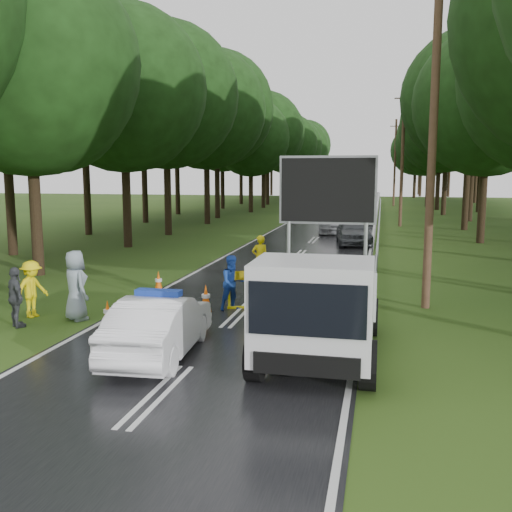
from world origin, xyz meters
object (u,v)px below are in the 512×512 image
(queue_car_first, at_px, (354,231))
(queue_car_second, at_px, (334,222))
(officer, at_px, (260,258))
(barrier, at_px, (274,280))
(police_sedan, at_px, (159,326))
(queue_car_third, at_px, (355,212))
(queue_car_fourth, at_px, (353,206))
(civilian, at_px, (233,283))
(work_truck, at_px, (320,306))

(queue_car_first, bearing_deg, queue_car_second, 98.04)
(officer, xyz_separation_m, queue_car_second, (1.26, 17.56, -0.12))
(barrier, xyz_separation_m, queue_car_first, (1.58, 15.56, -0.08))
(police_sedan, xyz_separation_m, queue_car_third, (2.61, 34.72, 0.12))
(queue_car_first, relative_size, queue_car_fourth, 0.93)
(police_sedan, bearing_deg, queue_car_first, -102.94)
(civilian, bearing_deg, queue_car_fourth, 47.08)
(police_sedan, relative_size, civilian, 2.57)
(work_truck, distance_m, officer, 8.93)
(barrier, bearing_deg, work_truck, -87.25)
(work_truck, bearing_deg, queue_car_first, 90.49)
(work_truck, distance_m, queue_car_third, 34.20)
(barrier, distance_m, queue_car_fourth, 38.10)
(officer, bearing_deg, barrier, 78.70)
(work_truck, height_order, barrier, work_truck)
(civilian, relative_size, queue_car_second, 0.32)
(police_sedan, bearing_deg, barrier, -112.16)
(officer, distance_m, queue_car_first, 11.90)
(civilian, bearing_deg, work_truck, -93.55)
(queue_car_first, distance_m, queue_car_third, 14.26)
(police_sedan, xyz_separation_m, officer, (0.34, 8.91, 0.18))
(barrier, height_order, civilian, civilian)
(police_sedan, xyz_separation_m, civilian, (0.49, 4.41, 0.14))
(civilian, height_order, queue_car_fourth, civilian)
(work_truck, distance_m, barrier, 4.75)
(civilian, relative_size, queue_car_first, 0.35)
(police_sedan, distance_m, work_truck, 3.49)
(work_truck, relative_size, civilian, 3.36)
(barrier, distance_m, civilian, 1.22)
(police_sedan, distance_m, queue_car_second, 26.51)
(police_sedan, distance_m, queue_car_third, 34.81)
(barrier, distance_m, queue_car_second, 21.56)
(work_truck, xyz_separation_m, queue_car_first, (-0.24, 19.93, -0.39))
(barrier, bearing_deg, police_sedan, -127.87)
(queue_car_third, bearing_deg, queue_car_fourth, 89.17)
(work_truck, xyz_separation_m, civilian, (-2.93, 3.88, -0.36))
(queue_car_first, relative_size, queue_car_third, 0.80)
(queue_car_third, bearing_deg, barrier, -96.61)
(queue_car_first, xyz_separation_m, queue_car_second, (-1.58, 6.00, -0.04))
(queue_car_second, bearing_deg, queue_car_third, 76.67)
(queue_car_third, bearing_deg, queue_car_second, -101.67)
(police_sedan, relative_size, barrier, 1.60)
(queue_car_second, relative_size, queue_car_third, 0.89)
(police_sedan, height_order, civilian, civilian)
(queue_car_second, bearing_deg, police_sedan, -99.78)
(police_sedan, xyz_separation_m, queue_car_fourth, (2.06, 43.01, 0.13))
(officer, bearing_deg, queue_car_third, -123.85)
(civilian, bearing_deg, queue_car_second, 46.53)
(police_sedan, bearing_deg, queue_car_fourth, -96.84)
(civilian, xyz_separation_m, queue_car_second, (1.11, 22.06, -0.08))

